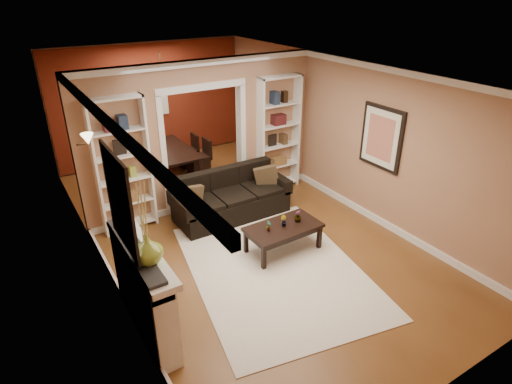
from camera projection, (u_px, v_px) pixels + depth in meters
floor at (237, 228)px, 7.47m from camera, size 8.00×8.00×0.00m
ceiling at (233, 70)px, 6.28m from camera, size 8.00×8.00×0.00m
wall_back at (151, 103)px, 9.92m from camera, size 8.00×0.00×8.00m
wall_front at (455, 294)px, 3.82m from camera, size 8.00×0.00×8.00m
wall_left at (91, 188)px, 5.80m from camera, size 0.00×8.00×8.00m
wall_right at (341, 133)px, 7.94m from camera, size 0.00×8.00×8.00m
partition_wall at (203, 136)px, 7.78m from camera, size 4.50×0.15×2.70m
red_back_panel at (151, 104)px, 9.91m from camera, size 4.44×0.04×2.64m
dining_window at (151, 95)px, 9.78m from camera, size 0.78×0.03×0.98m
area_rug at (275, 269)px, 6.40m from camera, size 2.94×3.70×0.01m
sofa at (231, 195)px, 7.70m from camera, size 2.11×0.91×0.83m
pillow_left at (193, 197)px, 7.25m from camera, size 0.39×0.20×0.37m
pillow_right at (267, 176)px, 7.95m from camera, size 0.43×0.31×0.43m
coffee_table at (283, 238)px, 6.76m from camera, size 1.19×0.67×0.45m
plant_left at (269, 226)px, 6.49m from camera, size 0.11×0.11×0.18m
plant_center at (284, 221)px, 6.62m from camera, size 0.10×0.12×0.18m
plant_right at (298, 216)px, 6.75m from camera, size 0.16×0.16×0.20m
bookshelf_left at (123, 166)px, 7.01m from camera, size 0.90×0.30×2.30m
bookshelf_right at (278, 134)px, 8.48m from camera, size 0.90×0.30×2.30m
fireplace at (146, 290)px, 5.07m from camera, size 0.32×1.70×1.16m
vase at (147, 249)px, 4.50m from camera, size 0.33×0.33×0.34m
mirror at (119, 201)px, 4.47m from camera, size 0.03×0.95×1.10m
wall_sconce at (84, 142)px, 6.06m from camera, size 0.18×0.18×0.22m
framed_art at (381, 138)px, 7.07m from camera, size 0.04×0.85×1.05m
dining_table at (170, 162)px, 9.39m from camera, size 1.76×0.98×0.62m
dining_chair_nw at (150, 166)px, 8.84m from camera, size 0.58×0.58×0.90m
dining_chair_ne at (198, 157)px, 9.38m from camera, size 0.46×0.46×0.82m
dining_chair_sw at (140, 157)px, 9.30m from camera, size 0.51×0.51×0.88m
dining_chair_se at (187, 151)px, 9.85m from camera, size 0.39×0.39×0.76m
chandelier at (169, 84)px, 8.63m from camera, size 0.50×0.50×0.30m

